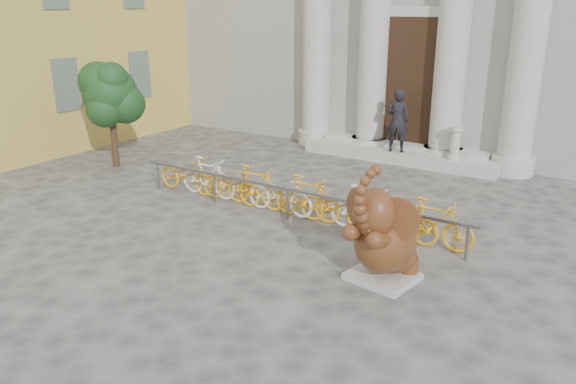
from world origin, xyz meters
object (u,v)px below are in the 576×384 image
Objects in this scene: pedestrian at (397,121)px; bike_rack at (293,195)px; elephant_statue at (384,239)px; tree at (110,94)px.

bike_rack is at bearing 72.25° from pedestrian.
tree reaches higher than elephant_statue.
tree is (-9.47, 2.42, 1.34)m from elephant_statue.
tree is (-6.51, 0.61, 1.62)m from bike_rack.
bike_rack is at bearing 158.11° from elephant_statue.
bike_rack is 4.45× the size of pedestrian.
tree is at bearing 175.16° from elephant_statue.
elephant_statue is 7.72m from pedestrian.
elephant_statue is at bearing -14.33° from tree.
tree reaches higher than pedestrian.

